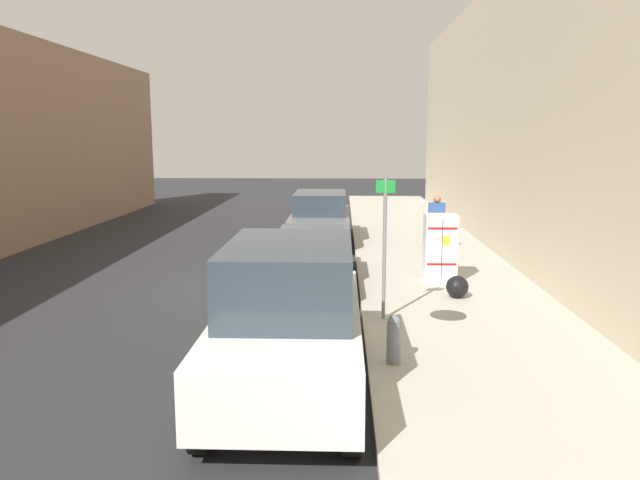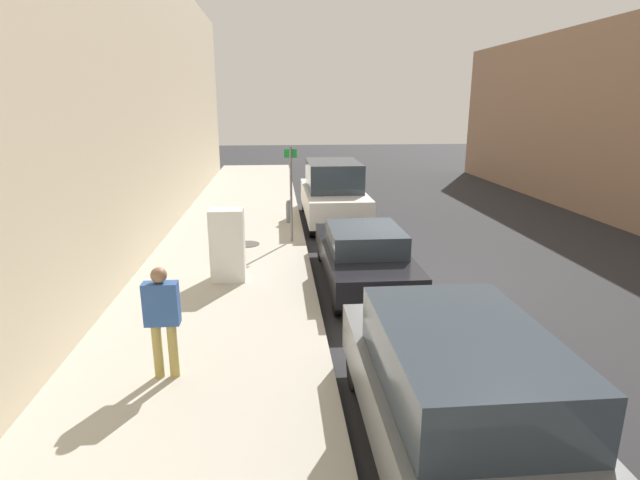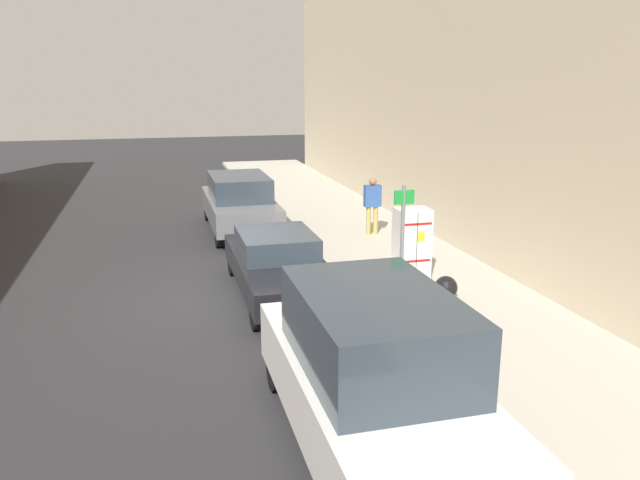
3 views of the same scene
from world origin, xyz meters
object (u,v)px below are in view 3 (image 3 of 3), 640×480
(parked_sedan_dark, at_px, (278,264))
(parked_van_white, at_px, (374,375))
(pedestrian_walking_far, at_px, (372,202))
(discarded_refrigerator, at_px, (412,244))
(trash_bag, at_px, (446,287))
(fire_hydrant, at_px, (464,377))
(parked_suv_gray, at_px, (240,202))
(street_sign_post, at_px, (402,255))

(parked_sedan_dark, height_order, parked_van_white, parked_van_white)
(pedestrian_walking_far, xyz_separation_m, parked_sedan_dark, (3.63, 4.12, -0.44))
(discarded_refrigerator, distance_m, trash_bag, 1.61)
(fire_hydrant, height_order, trash_bag, fire_hydrant)
(fire_hydrant, height_order, parked_sedan_dark, parked_sedan_dark)
(pedestrian_walking_far, distance_m, parked_van_white, 10.94)
(parked_suv_gray, height_order, parked_sedan_dark, parked_suv_gray)
(street_sign_post, distance_m, parked_van_white, 3.40)
(fire_hydrant, distance_m, pedestrian_walking_far, 9.99)
(trash_bag, height_order, parked_suv_gray, parked_suv_gray)
(street_sign_post, relative_size, parked_suv_gray, 0.56)
(discarded_refrigerator, bearing_deg, street_sign_post, 63.92)
(fire_hydrant, xyz_separation_m, parked_suv_gray, (1.55, -11.84, 0.36))
(street_sign_post, bearing_deg, pedestrian_walking_far, -105.77)
(parked_suv_gray, relative_size, parked_van_white, 0.96)
(street_sign_post, height_order, parked_van_white, street_sign_post)
(trash_bag, bearing_deg, pedestrian_walking_far, -93.76)
(trash_bag, distance_m, parked_van_white, 5.68)
(street_sign_post, relative_size, parked_sedan_dark, 0.58)
(discarded_refrigerator, relative_size, parked_sedan_dark, 0.35)
(pedestrian_walking_far, bearing_deg, discarded_refrigerator, 111.53)
(trash_bag, height_order, parked_sedan_dark, parked_sedan_dark)
(parked_sedan_dark, xyz_separation_m, parked_van_white, (-0.00, 6.20, 0.35))
(street_sign_post, bearing_deg, discarded_refrigerator, -116.08)
(pedestrian_walking_far, bearing_deg, parked_sedan_dark, 77.40)
(fire_hydrant, xyz_separation_m, trash_bag, (-1.70, -4.05, -0.15))
(trash_bag, bearing_deg, discarded_refrigerator, -83.84)
(fire_hydrant, distance_m, parked_van_white, 1.73)
(street_sign_post, xyz_separation_m, pedestrian_walking_far, (-2.08, -7.36, -0.54))
(parked_sedan_dark, bearing_deg, pedestrian_walking_far, -131.39)
(discarded_refrigerator, xyz_separation_m, parked_sedan_dark, (3.09, -0.09, -0.27))
(fire_hydrant, bearing_deg, pedestrian_walking_far, -102.02)
(pedestrian_walking_far, relative_size, parked_suv_gray, 0.35)
(parked_sedan_dark, bearing_deg, parked_suv_gray, -90.00)
(fire_hydrant, distance_m, trash_bag, 4.39)
(discarded_refrigerator, bearing_deg, parked_suv_gray, -63.84)
(trash_bag, distance_m, pedestrian_walking_far, 5.77)
(street_sign_post, xyz_separation_m, trash_bag, (-1.70, -1.66, -1.29))
(parked_suv_gray, distance_m, parked_van_white, 12.41)
(fire_hydrant, xyz_separation_m, pedestrian_walking_far, (-2.08, -9.75, 0.59))
(parked_suv_gray, xyz_separation_m, parked_sedan_dark, (-0.00, 6.21, -0.20))
(parked_suv_gray, bearing_deg, parked_sedan_dark, 90.00)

